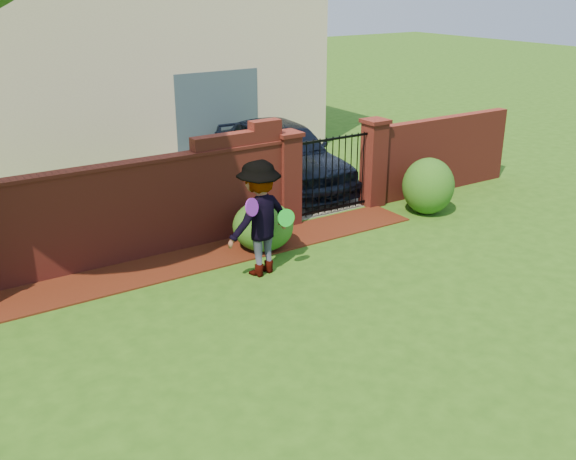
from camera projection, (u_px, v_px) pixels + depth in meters
ground at (301, 344)px, 8.98m from camera, size 80.00×80.00×0.01m
mulch_bed at (142, 273)px, 11.10m from camera, size 11.10×1.08×0.03m
brick_wall at (60, 222)px, 10.75m from camera, size 8.70×0.31×2.16m
brick_wall_return at (441, 154)px, 15.18m from camera, size 4.00×0.25×1.70m
pillar_left at (287, 178)px, 12.99m from camera, size 0.50×0.50×1.88m
pillar_right at (374, 162)px, 14.12m from camera, size 0.50×0.50×1.88m
iron_gate at (332, 175)px, 13.59m from camera, size 1.78×0.03×1.60m
driveway at (238, 170)px, 17.02m from camera, size 3.20×8.00×0.01m
house at (81, 36)px, 17.74m from camera, size 12.40×6.40×6.30m
car at (288, 156)px, 15.28m from camera, size 2.17×4.74×1.58m
shrub_left at (263, 226)px, 11.94m from camera, size 1.10×1.10×0.90m
shrub_middle at (428, 186)px, 13.74m from camera, size 1.07×1.07×1.18m
shrub_right at (427, 185)px, 14.38m from camera, size 0.94×0.94×0.84m
man at (261, 219)px, 10.76m from camera, size 1.38×0.98×1.94m
frisbee_purple at (252, 207)px, 10.23m from camera, size 0.30×0.18×0.29m
frisbee_green at (286, 218)px, 10.78m from camera, size 0.30×0.11×0.30m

